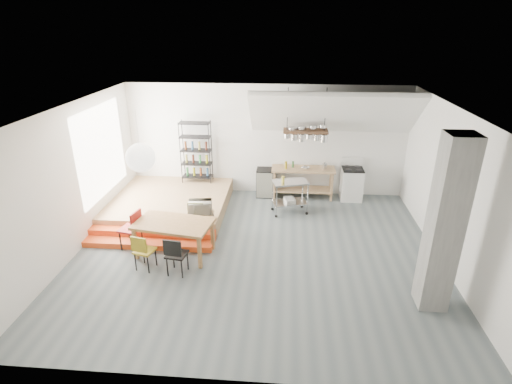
# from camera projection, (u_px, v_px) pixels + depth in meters

# --- Properties ---
(floor) EXTENTS (8.00, 8.00, 0.00)m
(floor) POSITION_uv_depth(u_px,v_px,m) (256.00, 252.00, 8.96)
(floor) COLOR #566064
(floor) RESTS_ON ground
(wall_back) EXTENTS (8.00, 0.04, 3.20)m
(wall_back) POSITION_uv_depth(u_px,v_px,m) (266.00, 141.00, 11.54)
(wall_back) COLOR silver
(wall_back) RESTS_ON ground
(wall_left) EXTENTS (0.04, 7.00, 3.20)m
(wall_left) POSITION_uv_depth(u_px,v_px,m) (72.00, 181.00, 8.62)
(wall_left) COLOR silver
(wall_left) RESTS_ON ground
(wall_right) EXTENTS (0.04, 7.00, 3.20)m
(wall_right) POSITION_uv_depth(u_px,v_px,m) (454.00, 192.00, 8.04)
(wall_right) COLOR silver
(wall_right) RESTS_ON ground
(ceiling) EXTENTS (8.00, 7.00, 0.02)m
(ceiling) POSITION_uv_depth(u_px,v_px,m) (256.00, 110.00, 7.70)
(ceiling) COLOR white
(ceiling) RESTS_ON wall_back
(slope_ceiling) EXTENTS (4.40, 1.44, 1.32)m
(slope_ceiling) POSITION_uv_depth(u_px,v_px,m) (333.00, 113.00, 10.48)
(slope_ceiling) COLOR white
(slope_ceiling) RESTS_ON wall_back
(window_pane) EXTENTS (0.02, 2.50, 2.20)m
(window_pane) POSITION_uv_depth(u_px,v_px,m) (102.00, 151.00, 9.92)
(window_pane) COLOR white
(window_pane) RESTS_ON wall_left
(platform) EXTENTS (3.00, 3.00, 0.40)m
(platform) POSITION_uv_depth(u_px,v_px,m) (171.00, 203.00, 10.90)
(platform) COLOR #A88054
(platform) RESTS_ON ground
(step_lower) EXTENTS (3.00, 0.35, 0.13)m
(step_lower) POSITION_uv_depth(u_px,v_px,m) (148.00, 244.00, 9.16)
(step_lower) COLOR #DE4A1A
(step_lower) RESTS_ON ground
(step_upper) EXTENTS (3.00, 0.35, 0.27)m
(step_upper) POSITION_uv_depth(u_px,v_px,m) (153.00, 234.00, 9.46)
(step_upper) COLOR #DE4A1A
(step_upper) RESTS_ON ground
(concrete_column) EXTENTS (0.50, 0.50, 3.20)m
(concrete_column) POSITION_uv_depth(u_px,v_px,m) (445.00, 226.00, 6.71)
(concrete_column) COLOR slate
(concrete_column) RESTS_ON ground
(kitchen_counter) EXTENTS (1.80, 0.60, 0.91)m
(kitchen_counter) POSITION_uv_depth(u_px,v_px,m) (303.00, 177.00, 11.52)
(kitchen_counter) COLOR #A88054
(kitchen_counter) RESTS_ON ground
(stove) EXTENTS (0.60, 0.60, 1.18)m
(stove) POSITION_uv_depth(u_px,v_px,m) (351.00, 183.00, 11.48)
(stove) COLOR white
(stove) RESTS_ON ground
(pot_rack) EXTENTS (1.20, 0.50, 1.43)m
(pot_rack) POSITION_uv_depth(u_px,v_px,m) (306.00, 134.00, 10.78)
(pot_rack) COLOR #3E2819
(pot_rack) RESTS_ON ceiling
(wire_shelving) EXTENTS (0.88, 0.38, 1.80)m
(wire_shelving) POSITION_uv_depth(u_px,v_px,m) (196.00, 151.00, 11.51)
(wire_shelving) COLOR black
(wire_shelving) RESTS_ON platform
(microwave_shelf) EXTENTS (0.60, 0.40, 0.16)m
(microwave_shelf) POSITION_uv_depth(u_px,v_px,m) (201.00, 213.00, 9.53)
(microwave_shelf) COLOR #A88054
(microwave_shelf) RESTS_ON platform
(paper_lantern) EXTENTS (0.60, 0.60, 0.60)m
(paper_lantern) POSITION_uv_depth(u_px,v_px,m) (141.00, 158.00, 8.17)
(paper_lantern) COLOR white
(paper_lantern) RESTS_ON ceiling
(dining_table) EXTENTS (1.77, 1.18, 0.78)m
(dining_table) POSITION_uv_depth(u_px,v_px,m) (173.00, 226.00, 8.63)
(dining_table) COLOR olive
(dining_table) RESTS_ON ground
(chair_mustard) EXTENTS (0.45, 0.45, 0.82)m
(chair_mustard) POSITION_uv_depth(u_px,v_px,m) (142.00, 249.00, 8.14)
(chair_mustard) COLOR #A0891B
(chair_mustard) RESTS_ON ground
(chair_black) EXTENTS (0.44, 0.44, 0.86)m
(chair_black) POSITION_uv_depth(u_px,v_px,m) (175.00, 253.00, 7.97)
(chair_black) COLOR black
(chair_black) RESTS_ON ground
(chair_olive) EXTENTS (0.41, 0.41, 0.88)m
(chair_olive) POSITION_uv_depth(u_px,v_px,m) (195.00, 219.00, 9.31)
(chair_olive) COLOR brown
(chair_olive) RESTS_ON ground
(chair_red) EXTENTS (0.51, 0.51, 0.93)m
(chair_red) POSITION_uv_depth(u_px,v_px,m) (133.00, 226.00, 8.91)
(chair_red) COLOR #A61C17
(chair_red) RESTS_ON ground
(rolling_cart) EXTENTS (1.01, 0.73, 0.90)m
(rolling_cart) POSITION_uv_depth(u_px,v_px,m) (290.00, 193.00, 10.59)
(rolling_cart) COLOR silver
(rolling_cart) RESTS_ON ground
(mini_fridge) EXTENTS (0.49, 0.49, 0.83)m
(mini_fridge) POSITION_uv_depth(u_px,v_px,m) (265.00, 182.00, 11.73)
(mini_fridge) COLOR black
(mini_fridge) RESTS_ON ground
(microwave) EXTENTS (0.59, 0.45, 0.30)m
(microwave) POSITION_uv_depth(u_px,v_px,m) (200.00, 207.00, 9.47)
(microwave) COLOR beige
(microwave) RESTS_ON microwave_shelf
(bowl) EXTENTS (0.29, 0.29, 0.05)m
(bowl) POSITION_uv_depth(u_px,v_px,m) (306.00, 168.00, 11.35)
(bowl) COLOR silver
(bowl) RESTS_ON kitchen_counter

